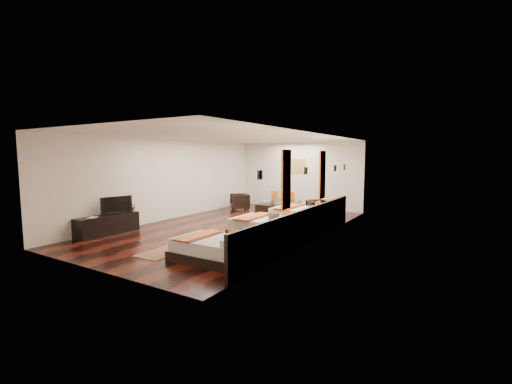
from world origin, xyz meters
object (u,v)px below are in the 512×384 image
Objects in this scene: tv_console at (108,225)px; coffee_table at (270,210)px; book at (88,218)px; armchair_right at (318,209)px; bed_near at (218,249)px; sofa at (283,205)px; bed_mid at (272,228)px; table_plant at (273,201)px; nightstand_a at (274,240)px; tv at (115,205)px; bed_far at (305,216)px; figurine at (129,205)px; armchair_left at (240,202)px; nightstand_b at (313,224)px.

tv_console is 5.68m from coffee_table.
armchair_right reaches higher than book.
coffee_table is at bearing 65.27° from tv_console.
bed_near reaches higher than sofa.
coffee_table is at bearing 155.58° from armchair_right.
bed_mid reaches higher than table_plant.
tv_console is at bearing -154.12° from bed_mid.
sofa is at bearing 115.23° from nightstand_a.
tv is (-4.89, -0.52, 0.48)m from nightstand_a.
bed_far is 5.48m from figurine.
bed_mid reaches higher than bed_near.
bed_near is 5.84m from table_plant.
figurine is (-4.95, -0.02, 0.41)m from nightstand_a.
bed_near is 2.70× the size of armchair_right.
coffee_table is at bearing 28.61° from armchair_left.
tv is at bearing -136.04° from bed_far.
figurine is at bearing 90.00° from book.
tv reaches higher than table_plant.
armchair_left is (-4.28, 2.55, 0.05)m from nightstand_b.
bed_mid is 2.20m from bed_far.
armchair_right is at bearing 94.87° from bed_far.
sofa is at bearing 70.69° from book.
book is 0.16× the size of sofa.
table_plant is (0.08, -0.97, 0.29)m from sofa.
figurine is at bearing -101.89° from sofa.
tv reaches higher than armchair_left.
tv_console is 6.15× the size of table_plant.
armchair_right is at bearing 14.49° from table_plant.
tv_console is at bearing -147.86° from nightstand_b.
nightstand_a is (0.75, -1.28, 0.05)m from bed_mid.
sofa is 2.51× the size of armchair_right.
bed_far is 3.00× the size of armchair_right.
figurine is 0.51× the size of armchair_left.
coffee_table is (-1.82, 0.92, -0.07)m from bed_far.
tv is 5.48m from coffee_table.
armchair_left is (-4.28, 4.90, 0.01)m from nightstand_a.
nightstand_b is 2.91× the size of book.
nightstand_a is 4.98m from armchair_right.
nightstand_b is 2.76× the size of table_plant.
armchair_right is (4.08, 6.23, -0.25)m from book.
bed_near reaches higher than armchair_right.
bed_far is 7.14× the size of table_plant.
bed_near is at bearing 3.39° from book.
tv is 3.07× the size of table_plant.
table_plant is (2.41, 5.00, -0.26)m from tv.
tv reaches higher than sofa.
bed_near is 4.21m from book.
bed_mid is 5.06m from armchair_left.
tv_console is at bearing 175.57° from bed_near.
nightstand_b is at bearing -40.59° from table_plant.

